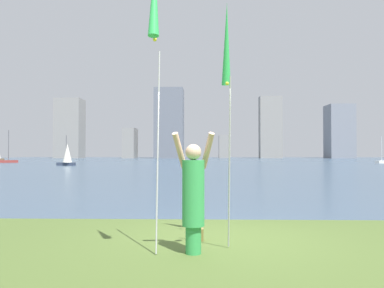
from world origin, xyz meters
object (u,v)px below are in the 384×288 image
object	(u,v)px
person	(193,193)
kite_flag_left	(154,4)
sailboat_3	(67,155)
sailboat_1	(8,161)
kite_flag_right	(227,49)
sailboat_4	(382,161)
bag	(197,234)

from	to	relation	value
person	kite_flag_left	bearing A→B (deg)	-136.63
person	kite_flag_left	distance (m)	2.86
sailboat_3	kite_flag_left	bearing A→B (deg)	-68.70
kite_flag_left	sailboat_1	world-z (taller)	sailboat_1
kite_flag_right	sailboat_1	distance (m)	59.19
kite_flag_right	sailboat_3	size ratio (longest dim) A/B	1.13
person	kite_flag_right	distance (m)	2.58
kite_flag_left	sailboat_1	distance (m)	59.58
person	sailboat_4	size ratio (longest dim) A/B	0.48
kite_flag_left	sailboat_4	xyz separation A→B (m)	(26.53, 50.46, -3.44)
bag	sailboat_4	world-z (taller)	sailboat_4
kite_flag_right	sailboat_1	bearing A→B (deg)	120.53
kite_flag_right	sailboat_1	xyz separation A→B (m)	(-30.03, 50.92, -3.02)
kite_flag_left	sailboat_1	size ratio (longest dim) A/B	0.89
person	kite_flag_right	bearing A→B (deg)	63.43
kite_flag_right	sailboat_4	bearing A→B (deg)	62.77
person	bag	size ratio (longest dim) A/B	8.25
person	kite_flag_right	world-z (taller)	kite_flag_right
kite_flag_right	sailboat_3	world-z (taller)	kite_flag_right
kite_flag_left	bag	distance (m)	3.84
person	bag	distance (m)	1.18
sailboat_4	person	bearing A→B (deg)	-117.40
sailboat_4	sailboat_3	bearing A→B (deg)	-165.39
person	sailboat_3	size ratio (longest dim) A/B	0.51
person	sailboat_1	distance (m)	59.46
bag	sailboat_1	size ratio (longest dim) A/B	0.05
bag	person	bearing A→B (deg)	-92.98
person	sailboat_1	size ratio (longest dim) A/B	0.37
kite_flag_right	sailboat_1	size ratio (longest dim) A/B	0.82
bag	sailboat_3	bearing A→B (deg)	112.68
sailboat_1	person	bearing A→B (deg)	-60.29
bag	sailboat_3	xyz separation A→B (m)	(-16.01, 38.32, 1.17)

